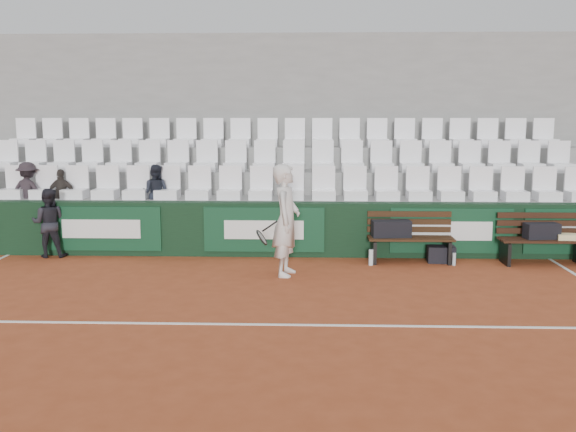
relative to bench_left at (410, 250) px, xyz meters
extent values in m
plane|color=#9D4423|center=(-2.43, -3.54, -0.23)|extent=(80.00, 80.00, 0.00)
cube|color=white|center=(-2.43, -3.54, -0.22)|extent=(18.00, 0.06, 0.01)
cube|color=black|center=(-2.43, 0.46, 0.28)|extent=(18.00, 0.30, 1.00)
cube|color=#0C381E|center=(-5.63, 0.29, 0.30)|extent=(2.20, 0.04, 0.82)
cube|color=#0C381E|center=(-2.63, 0.29, 0.30)|extent=(2.20, 0.04, 0.82)
cube|color=#0C381E|center=(0.77, 0.29, 0.30)|extent=(2.20, 0.04, 0.82)
cube|color=gray|center=(-2.43, 1.09, 0.28)|extent=(18.00, 0.95, 1.00)
cube|color=gray|center=(-2.43, 2.04, 0.50)|extent=(18.00, 0.95, 1.45)
cube|color=gray|center=(-2.43, 2.99, 0.72)|extent=(18.00, 0.95, 1.90)
cube|color=gray|center=(-2.43, 3.61, 1.98)|extent=(18.00, 0.30, 4.40)
cube|color=white|center=(-2.43, 0.91, 1.09)|extent=(11.90, 0.44, 0.63)
cube|color=white|center=(-2.43, 1.86, 1.54)|extent=(11.90, 0.44, 0.63)
cube|color=white|center=(-2.43, 2.81, 1.99)|extent=(11.90, 0.44, 0.63)
cube|color=#351F10|center=(0.00, 0.00, 0.00)|extent=(1.50, 0.56, 0.45)
cube|color=black|center=(2.30, -0.08, 0.00)|extent=(1.50, 0.56, 0.45)
cube|color=black|center=(-0.34, 0.04, 0.37)|extent=(0.70, 0.35, 0.29)
cube|color=black|center=(2.27, -0.04, 0.36)|extent=(0.61, 0.34, 0.27)
cube|color=beige|center=(2.69, -0.11, 0.27)|extent=(0.38, 0.29, 0.10)
cube|color=black|center=(0.55, 0.00, -0.08)|extent=(0.49, 0.32, 0.29)
cylinder|color=silver|center=(-0.72, -0.26, -0.09)|extent=(0.08, 0.08, 0.28)
cylinder|color=#AEBFC5|center=(0.72, -0.23, -0.11)|extent=(0.06, 0.06, 0.22)
imported|color=silver|center=(-2.17, -1.00, 0.68)|extent=(0.53, 0.72, 1.82)
torus|color=black|center=(-2.57, -1.00, 0.40)|extent=(0.19, 0.30, 0.26)
cylinder|color=black|center=(-2.44, -1.00, 0.58)|extent=(0.26, 0.03, 0.20)
imported|color=black|center=(-6.58, 0.21, 0.41)|extent=(0.67, 0.54, 1.27)
imported|color=black|center=(-7.26, 0.96, 1.35)|extent=(0.81, 0.56, 1.15)
imported|color=#2E2925|center=(-6.60, 0.96, 1.28)|extent=(0.60, 0.26, 1.01)
imported|color=black|center=(-4.77, 0.96, 1.33)|extent=(0.60, 0.50, 1.11)
camera|label=1|loc=(-1.80, -11.22, 2.37)|focal=40.00mm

